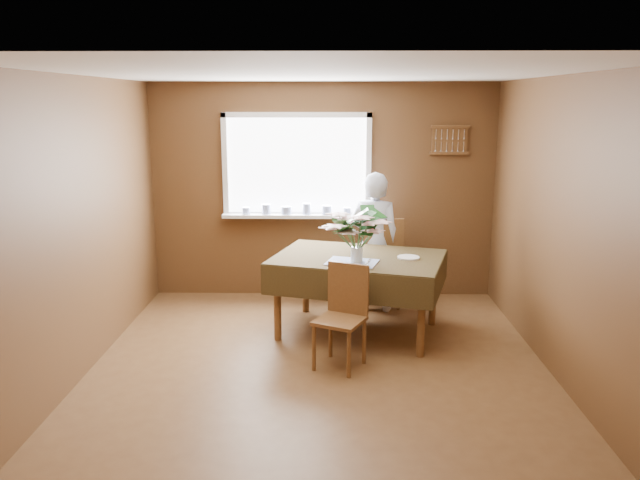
{
  "coord_description": "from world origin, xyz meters",
  "views": [
    {
      "loc": [
        0.1,
        -4.99,
        2.3
      ],
      "look_at": [
        0.0,
        0.55,
        1.05
      ],
      "focal_mm": 35.0,
      "sensor_mm": 36.0,
      "label": 1
    }
  ],
  "objects_px": {
    "dining_table": "(358,266)",
    "seated_woman": "(374,242)",
    "chair_far": "(381,259)",
    "flower_bouquet": "(357,228)",
    "chair_near": "(343,311)"
  },
  "relations": [
    {
      "from": "chair_near",
      "to": "flower_bouquet",
      "type": "bearing_deg",
      "value": 102.04
    },
    {
      "from": "flower_bouquet",
      "to": "dining_table",
      "type": "bearing_deg",
      "value": 83.24
    },
    {
      "from": "dining_table",
      "to": "chair_far",
      "type": "bearing_deg",
      "value": 85.64
    },
    {
      "from": "chair_near",
      "to": "flower_bouquet",
      "type": "relative_size",
      "value": 1.54
    },
    {
      "from": "chair_far",
      "to": "dining_table",
      "type": "bearing_deg",
      "value": 65.92
    },
    {
      "from": "chair_near",
      "to": "seated_woman",
      "type": "bearing_deg",
      "value": 101.88
    },
    {
      "from": "dining_table",
      "to": "seated_woman",
      "type": "height_order",
      "value": "seated_woman"
    },
    {
      "from": "seated_woman",
      "to": "flower_bouquet",
      "type": "xyz_separation_m",
      "value": [
        -0.23,
        -0.94,
        0.35
      ]
    },
    {
      "from": "dining_table",
      "to": "chair_far",
      "type": "xyz_separation_m",
      "value": [
        0.29,
        0.79,
        -0.13
      ]
    },
    {
      "from": "chair_far",
      "to": "seated_woman",
      "type": "height_order",
      "value": "seated_woman"
    },
    {
      "from": "chair_far",
      "to": "seated_woman",
      "type": "xyz_separation_m",
      "value": [
        -0.09,
        -0.07,
        0.21
      ]
    },
    {
      "from": "dining_table",
      "to": "flower_bouquet",
      "type": "height_order",
      "value": "flower_bouquet"
    },
    {
      "from": "seated_woman",
      "to": "chair_far",
      "type": "bearing_deg",
      "value": -126.26
    },
    {
      "from": "chair_near",
      "to": "flower_bouquet",
      "type": "height_order",
      "value": "flower_bouquet"
    },
    {
      "from": "dining_table",
      "to": "chair_near",
      "type": "height_order",
      "value": "chair_near"
    }
  ]
}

